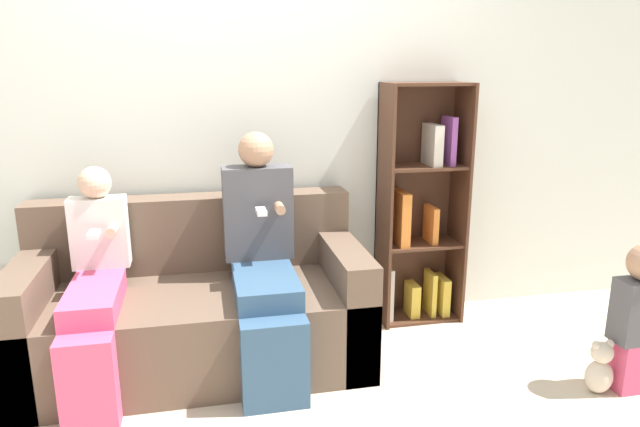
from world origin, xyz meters
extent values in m
plane|color=beige|center=(0.00, 0.00, 0.00)|extent=(14.00, 14.00, 0.00)
cube|color=silver|center=(0.00, 0.99, 1.27)|extent=(10.00, 0.06, 2.55)
cube|color=brown|center=(-0.27, 0.39, 0.22)|extent=(1.79, 0.66, 0.44)
cube|color=brown|center=(-0.27, 0.82, 0.43)|extent=(1.79, 0.19, 0.86)
cube|color=brown|center=(-1.08, 0.39, 0.32)|extent=(0.18, 0.66, 0.63)
cube|color=brown|center=(0.53, 0.39, 0.32)|extent=(0.18, 0.66, 0.63)
cube|color=#335170|center=(0.08, 0.00, 0.22)|extent=(0.32, 0.12, 0.44)
cube|color=#335170|center=(0.08, 0.30, 0.49)|extent=(0.32, 0.48, 0.11)
cube|color=#4C4C51|center=(0.08, 0.62, 0.80)|extent=(0.37, 0.17, 0.51)
sphere|color=tan|center=(0.08, 0.62, 1.15)|extent=(0.19, 0.19, 0.19)
cylinder|color=tan|center=(0.18, 0.49, 0.85)|extent=(0.05, 0.10, 0.05)
cube|color=white|center=(0.08, 0.44, 0.85)|extent=(0.05, 0.12, 0.02)
cube|color=#DB4C75|center=(-0.75, 0.00, 0.22)|extent=(0.24, 0.12, 0.44)
cube|color=#DB4C75|center=(-0.75, 0.32, 0.49)|extent=(0.24, 0.51, 0.11)
cube|color=white|center=(-0.75, 0.64, 0.73)|extent=(0.29, 0.13, 0.37)
sphere|color=beige|center=(-0.75, 0.64, 1.00)|extent=(0.17, 0.17, 0.17)
cylinder|color=beige|center=(-0.67, 0.52, 0.77)|extent=(0.05, 0.10, 0.05)
cube|color=white|center=(-0.75, 0.47, 0.77)|extent=(0.05, 0.12, 0.02)
cube|color=#DB4C75|center=(1.85, -0.22, 0.13)|extent=(0.19, 0.14, 0.26)
cube|color=#4C4C51|center=(1.85, -0.22, 0.42)|extent=(0.24, 0.14, 0.32)
cube|color=#4C2D1E|center=(0.87, 0.80, 0.74)|extent=(0.02, 0.29, 1.49)
cube|color=#4C2D1E|center=(1.36, 0.80, 0.74)|extent=(0.02, 0.29, 1.49)
cube|color=#4C2D1E|center=(1.11, 0.94, 0.74)|extent=(0.51, 0.02, 1.49)
cube|color=#4C2D1E|center=(1.11, 0.80, 0.01)|extent=(0.47, 0.26, 0.02)
cube|color=#4C2D1E|center=(1.11, 0.80, 0.50)|extent=(0.47, 0.26, 0.02)
cube|color=#4C2D1E|center=(1.11, 0.80, 0.99)|extent=(0.47, 0.26, 0.02)
cube|color=#4C2D1E|center=(1.11, 0.80, 1.48)|extent=(0.47, 0.26, 0.02)
cube|color=orange|center=(1.18, 0.80, 0.62)|extent=(0.04, 0.17, 0.23)
cube|color=gold|center=(1.07, 0.80, 0.12)|extent=(0.06, 0.14, 0.21)
cube|color=gold|center=(1.19, 0.80, 0.16)|extent=(0.03, 0.16, 0.28)
cube|color=beige|center=(1.16, 0.80, 1.12)|extent=(0.06, 0.21, 0.25)
cube|color=beige|center=(0.91, 0.80, 0.19)|extent=(0.03, 0.17, 0.34)
cube|color=#934CA3|center=(1.26, 0.80, 1.14)|extent=(0.03, 0.17, 0.29)
cube|color=gold|center=(1.27, 0.80, 0.14)|extent=(0.05, 0.18, 0.24)
cube|color=orange|center=(0.98, 0.80, 0.67)|extent=(0.06, 0.21, 0.33)
ellipsoid|color=beige|center=(1.67, -0.22, 0.09)|extent=(0.14, 0.11, 0.17)
sphere|color=beige|center=(1.67, -0.22, 0.22)|extent=(0.11, 0.11, 0.11)
sphere|color=beige|center=(1.63, -0.22, 0.26)|extent=(0.04, 0.04, 0.04)
sphere|color=beige|center=(1.70, -0.22, 0.26)|extent=(0.04, 0.04, 0.04)
camera|label=1|loc=(-0.22, -2.40, 1.58)|focal=32.00mm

